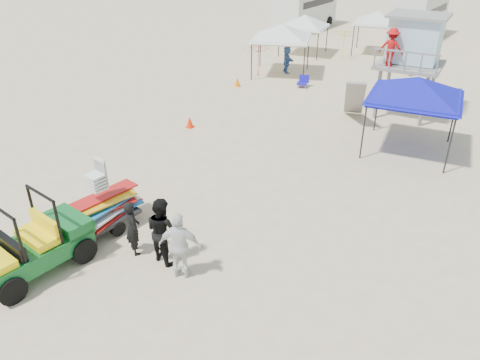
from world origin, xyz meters
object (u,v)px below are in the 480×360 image
Objects in this scene: canopy_blue at (418,81)px; utility_cart at (29,240)px; man_left at (133,228)px; lifeguard_tower at (412,43)px; surf_trailer at (104,205)px.

utility_cart is at bearing -112.72° from canopy_blue.
man_left is 11.69m from canopy_blue.
lifeguard_tower reaches higher than canopy_blue.
surf_trailer reaches higher than man_left.
canopy_blue is at bearing -83.76° from man_left.
canopy_blue is (5.38, 10.55, 1.99)m from surf_trailer.
lifeguard_tower is at bearing 111.55° from canopy_blue.
man_left is (1.51, -0.30, -0.02)m from surf_trailer.
utility_cart is at bearing 79.11° from man_left.
utility_cart is 0.64× the size of lifeguard_tower.
canopy_blue is at bearing 67.28° from utility_cart.
lifeguard_tower is 1.18× the size of canopy_blue.
surf_trailer is at bearing 89.75° from utility_cart.
utility_cart is at bearing -90.25° from surf_trailer.
utility_cart reaches higher than surf_trailer.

